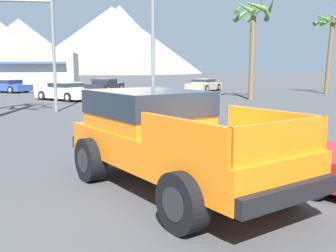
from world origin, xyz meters
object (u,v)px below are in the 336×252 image
object	(u,v)px
traffic_light_main	(26,32)
palm_tree_tall	(330,31)
parked_car_blue	(8,86)
palm_tree_short	(253,23)
parked_car_tan	(204,85)
orange_pickup_truck	(165,133)
parked_car_dark	(105,85)
parked_car_white	(65,91)

from	to	relation	value
traffic_light_main	palm_tree_tall	world-z (taller)	palm_tree_tall
parked_car_blue	traffic_light_main	bearing A→B (deg)	-128.82
palm_tree_tall	palm_tree_short	xyz separation A→B (m)	(-7.99, -4.28, 0.03)
parked_car_blue	traffic_light_main	world-z (taller)	traffic_light_main
parked_car_tan	orange_pickup_truck	bearing A→B (deg)	-66.56
parked_car_tan	palm_tree_short	xyz separation A→B (m)	(0.97, -9.17, 4.40)
parked_car_dark	palm_tree_short	xyz separation A→B (m)	(9.72, -10.39, 4.41)
parked_car_blue	palm_tree_tall	world-z (taller)	palm_tree_tall
orange_pickup_truck	parked_car_white	world-z (taller)	orange_pickup_truck
parked_car_blue	palm_tree_tall	bearing A→B (deg)	-68.68
parked_car_tan	traffic_light_main	distance (m)	19.31
orange_pickup_truck	parked_car_blue	distance (m)	30.00
parked_car_white	palm_tree_tall	distance (m)	20.92
parked_car_tan	parked_car_blue	bearing A→B (deg)	-144.96
parked_car_blue	parked_car_dark	xyz separation A→B (m)	(8.25, 0.12, 0.02)
parked_car_white	traffic_light_main	bearing A→B (deg)	-145.11
palm_tree_tall	parked_car_white	bearing A→B (deg)	-171.84
parked_car_dark	traffic_light_main	bearing A→B (deg)	-76.32
parked_car_dark	parked_car_tan	xyz separation A→B (m)	(8.74, -1.22, 0.00)
parked_car_white	palm_tree_short	xyz separation A→B (m)	(12.26, -1.37, 4.38)
parked_car_white	parked_car_tan	bearing A→B (deg)	-12.44
parked_car_tan	traffic_light_main	world-z (taller)	traffic_light_main
orange_pickup_truck	parked_car_tan	xyz separation A→B (m)	(7.47, 27.35, -0.42)
parked_car_tan	traffic_light_main	xyz separation A→B (m)	(-12.24, -14.58, 3.22)
palm_tree_tall	palm_tree_short	distance (m)	9.07
parked_car_white	parked_car_dark	bearing A→B (deg)	27.18
parked_car_white	traffic_light_main	xyz separation A→B (m)	(-0.96, -6.78, 3.20)
parked_car_white	parked_car_blue	size ratio (longest dim) A/B	0.93
orange_pickup_truck	parked_car_blue	world-z (taller)	orange_pickup_truck
parked_car_dark	traffic_light_main	size ratio (longest dim) A/B	0.86
palm_tree_short	traffic_light_main	bearing A→B (deg)	-157.74
parked_car_dark	palm_tree_tall	xyz separation A→B (m)	(17.71, -6.11, 4.37)
palm_tree_tall	parked_car_blue	bearing A→B (deg)	167.01
parked_car_white	parked_car_dark	distance (m)	9.37
orange_pickup_truck	traffic_light_main	distance (m)	13.91
parked_car_white	palm_tree_tall	size ratio (longest dim) A/B	0.63
orange_pickup_truck	palm_tree_tall	xyz separation A→B (m)	(16.44, 22.45, 3.94)
parked_car_white	parked_car_blue	distance (m)	10.57
orange_pickup_truck	palm_tree_short	bearing A→B (deg)	38.68
palm_tree_tall	palm_tree_short	size ratio (longest dim) A/B	0.99
palm_tree_short	orange_pickup_truck	bearing A→B (deg)	-114.93
parked_car_white	traffic_light_main	distance (m)	7.56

